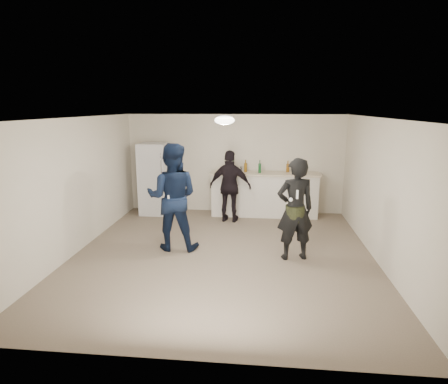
# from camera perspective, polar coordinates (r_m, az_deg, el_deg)

# --- Properties ---
(floor) EXTENTS (6.00, 6.00, 0.00)m
(floor) POSITION_cam_1_polar(r_m,az_deg,el_deg) (7.06, -0.16, -9.50)
(floor) COLOR #6B5B4C
(floor) RESTS_ON ground
(ceiling) EXTENTS (6.00, 6.00, 0.00)m
(ceiling) POSITION_cam_1_polar(r_m,az_deg,el_deg) (6.53, -0.18, 11.23)
(ceiling) COLOR silver
(ceiling) RESTS_ON wall_back
(wall_back) EXTENTS (6.00, 0.00, 6.00)m
(wall_back) POSITION_cam_1_polar(r_m,az_deg,el_deg) (9.62, 1.68, 4.31)
(wall_back) COLOR beige
(wall_back) RESTS_ON floor
(wall_front) EXTENTS (6.00, 0.00, 6.00)m
(wall_front) POSITION_cam_1_polar(r_m,az_deg,el_deg) (3.84, -4.86, -9.25)
(wall_front) COLOR beige
(wall_front) RESTS_ON floor
(wall_left) EXTENTS (0.00, 6.00, 6.00)m
(wall_left) POSITION_cam_1_polar(r_m,az_deg,el_deg) (7.48, -21.63, 0.88)
(wall_left) COLOR beige
(wall_left) RESTS_ON floor
(wall_right) EXTENTS (0.00, 6.00, 6.00)m
(wall_right) POSITION_cam_1_polar(r_m,az_deg,el_deg) (6.96, 22.95, -0.07)
(wall_right) COLOR beige
(wall_right) RESTS_ON floor
(counter) EXTENTS (2.60, 0.56, 1.05)m
(counter) POSITION_cam_1_polar(r_m,az_deg,el_deg) (9.41, 6.15, -0.46)
(counter) COLOR silver
(counter) RESTS_ON floor
(counter_top) EXTENTS (2.68, 0.64, 0.04)m
(counter_top) POSITION_cam_1_polar(r_m,az_deg,el_deg) (9.30, 6.23, 2.81)
(counter_top) COLOR beige
(counter_top) RESTS_ON counter
(fridge) EXTENTS (0.70, 0.70, 1.80)m
(fridge) POSITION_cam_1_polar(r_m,az_deg,el_deg) (9.64, -10.50, 2.00)
(fridge) COLOR silver
(fridge) RESTS_ON floor
(fridge_handle) EXTENTS (0.02, 0.02, 0.60)m
(fridge_handle) POSITION_cam_1_polar(r_m,az_deg,el_deg) (9.15, -9.56, 4.00)
(fridge_handle) COLOR silver
(fridge_handle) RESTS_ON fridge
(ceiling_dome) EXTENTS (0.36, 0.36, 0.16)m
(ceiling_dome) POSITION_cam_1_polar(r_m,az_deg,el_deg) (6.83, 0.09, 10.89)
(ceiling_dome) COLOR white
(ceiling_dome) RESTS_ON ceiling
(shaker) EXTENTS (0.08, 0.08, 0.17)m
(shaker) POSITION_cam_1_polar(r_m,az_deg,el_deg) (9.20, 2.70, 3.42)
(shaker) COLOR #BAB9BE
(shaker) RESTS_ON counter_top
(man) EXTENTS (1.02, 0.81, 2.04)m
(man) POSITION_cam_1_polar(r_m,az_deg,el_deg) (7.13, -7.86, -0.77)
(man) COLOR #102043
(man) RESTS_ON floor
(woman) EXTENTS (0.76, 0.59, 1.84)m
(woman) POSITION_cam_1_polar(r_m,az_deg,el_deg) (6.72, 10.79, -2.63)
(woman) COLOR black
(woman) RESTS_ON floor
(camo_shorts) EXTENTS (0.34, 0.34, 0.28)m
(camo_shorts) POSITION_cam_1_polar(r_m,az_deg,el_deg) (6.74, 10.76, -3.19)
(camo_shorts) COLOR #2C3417
(camo_shorts) RESTS_ON woman
(spectator) EXTENTS (1.05, 0.56, 1.70)m
(spectator) POSITION_cam_1_polar(r_m,az_deg,el_deg) (8.80, 0.95, 0.85)
(spectator) COLOR black
(spectator) RESTS_ON floor
(remote_man) EXTENTS (0.04, 0.04, 0.15)m
(remote_man) POSITION_cam_1_polar(r_m,az_deg,el_deg) (6.86, -8.41, -1.07)
(remote_man) COLOR silver
(remote_man) RESTS_ON man
(nunchuk_man) EXTENTS (0.07, 0.07, 0.07)m
(nunchuk_man) POSITION_cam_1_polar(r_m,az_deg,el_deg) (6.88, -7.36, -1.60)
(nunchuk_man) COLOR white
(nunchuk_man) RESTS_ON man
(remote_woman) EXTENTS (0.04, 0.04, 0.15)m
(remote_woman) POSITION_cam_1_polar(r_m,az_deg,el_deg) (6.39, 11.10, -0.37)
(remote_woman) COLOR white
(remote_woman) RESTS_ON woman
(nunchuk_woman) EXTENTS (0.07, 0.07, 0.07)m
(nunchuk_woman) POSITION_cam_1_polar(r_m,az_deg,el_deg) (6.44, 10.15, -1.15)
(nunchuk_woman) COLOR white
(nunchuk_woman) RESTS_ON woman
(bottle_cluster) EXTENTS (1.49, 0.33, 0.27)m
(bottle_cluster) POSITION_cam_1_polar(r_m,az_deg,el_deg) (9.31, 4.53, 3.67)
(bottle_cluster) COLOR silver
(bottle_cluster) RESTS_ON counter_top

